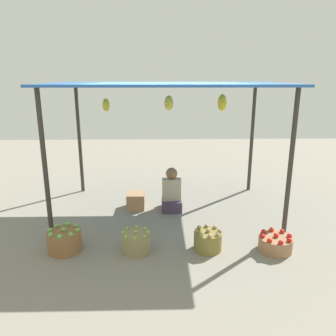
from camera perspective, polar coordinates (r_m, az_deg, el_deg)
name	(u,v)px	position (r m, az deg, el deg)	size (l,w,h in m)	color
ground_plane	(167,209)	(6.08, -0.13, -7.15)	(14.00, 14.00, 0.00)	gray
market_stall_structure	(168,92)	(5.62, -0.04, 13.11)	(3.86, 2.39, 2.26)	#38332D
vendor_person	(172,193)	(5.99, 0.62, -4.46)	(0.36, 0.44, 0.78)	#42324B
basket_green_apples	(65,240)	(4.89, -17.58, -11.94)	(0.47, 0.47, 0.35)	#8D603A
basket_limes	(136,242)	(4.67, -5.60, -12.72)	(0.40, 0.40, 0.32)	#8D7E55
basket_potatoes	(208,240)	(4.73, 6.93, -12.40)	(0.39, 0.39, 0.32)	olive
basket_red_tomatoes	(275,243)	(4.92, 18.18, -12.35)	(0.46, 0.46, 0.26)	#9B6E4E
wooden_crate_near_vendor	(136,200)	(6.11, -5.59, -5.65)	(0.32, 0.36, 0.29)	#A77C56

